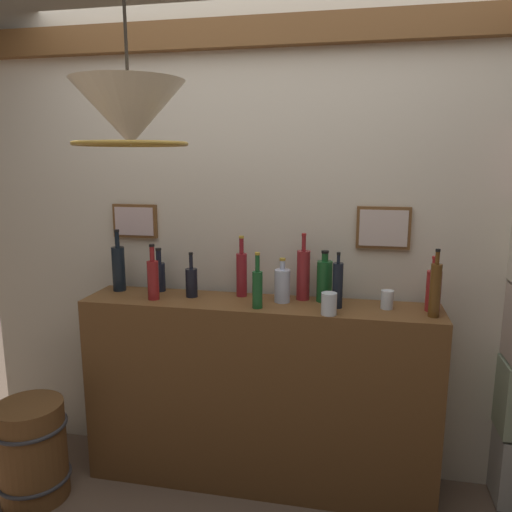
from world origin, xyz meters
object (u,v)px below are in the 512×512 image
at_px(liquor_bottle_mezcal, 338,285).
at_px(glass_tumbler_rocks, 387,300).
at_px(liquor_bottle_rum, 324,280).
at_px(liquor_bottle_rye, 282,285).
at_px(glass_tumbler_highball, 329,304).
at_px(liquor_bottle_vodka, 119,267).
at_px(pendant_lamp, 129,115).
at_px(liquor_bottle_whiskey, 303,274).
at_px(liquor_bottle_port, 242,273).
at_px(wooden_barrel, 32,451).
at_px(liquor_bottle_tequila, 257,287).
at_px(liquor_bottle_scotch, 192,282).
at_px(liquor_bottle_brandy, 433,289).
at_px(liquor_bottle_bourbon, 153,278).
at_px(liquor_bottle_gin, 435,289).
at_px(liquor_bottle_amaro, 159,275).

xyz_separation_m(liquor_bottle_mezcal, glass_tumbler_rocks, (0.24, 0.03, -0.07)).
bearing_deg(liquor_bottle_rum, liquor_bottle_rye, -165.47).
bearing_deg(glass_tumbler_highball, liquor_bottle_rye, 146.49).
relative_size(liquor_bottle_vodka, pendant_lamp, 0.54).
relative_size(liquor_bottle_whiskey, liquor_bottle_mezcal, 1.25).
xyz_separation_m(liquor_bottle_rye, glass_tumbler_rocks, (0.52, -0.01, -0.04)).
bearing_deg(liquor_bottle_port, glass_tumbler_highball, -25.63).
bearing_deg(pendant_lamp, wooden_barrel, 158.94).
height_order(liquor_bottle_tequila, liquor_bottle_scotch, liquor_bottle_tequila).
bearing_deg(liquor_bottle_mezcal, glass_tumbler_highball, -105.60).
height_order(liquor_bottle_scotch, liquor_bottle_rye, liquor_bottle_scotch).
distance_m(liquor_bottle_tequila, glass_tumbler_highball, 0.35).
bearing_deg(liquor_bottle_whiskey, liquor_bottle_rye, -145.99).
bearing_deg(liquor_bottle_vodka, liquor_bottle_port, 2.17).
xyz_separation_m(liquor_bottle_brandy, wooden_barrel, (-1.95, -0.39, -0.85)).
xyz_separation_m(liquor_bottle_bourbon, glass_tumbler_rocks, (1.17, 0.08, -0.07)).
height_order(liquor_bottle_whiskey, liquor_bottle_mezcal, liquor_bottle_whiskey).
xyz_separation_m(liquor_bottle_vodka, liquor_bottle_mezcal, (1.19, -0.08, -0.01)).
bearing_deg(wooden_barrel, glass_tumbler_rocks, 12.59).
bearing_deg(wooden_barrel, liquor_bottle_rum, 17.58).
distance_m(liquor_bottle_bourbon, liquor_bottle_whiskey, 0.77).
relative_size(glass_tumbler_rocks, wooden_barrel, 0.18).
bearing_deg(liquor_bottle_gin, liquor_bottle_amaro, 173.14).
height_order(liquor_bottle_bourbon, liquor_bottle_scotch, liquor_bottle_bourbon).
bearing_deg(liquor_bottle_vodka, liquor_bottle_bourbon, -26.31).
height_order(liquor_bottle_rum, liquor_bottle_vodka, liquor_bottle_vodka).
relative_size(liquor_bottle_amaro, glass_tumbler_highball, 2.28).
xyz_separation_m(liquor_bottle_rye, glass_tumbler_highball, (0.24, -0.16, -0.04)).
bearing_deg(liquor_bottle_brandy, glass_tumbler_rocks, -178.09).
xyz_separation_m(liquor_bottle_brandy, pendant_lamp, (-1.18, -0.69, 0.76)).
height_order(liquor_bottle_bourbon, liquor_bottle_rye, liquor_bottle_bourbon).
xyz_separation_m(liquor_bottle_gin, liquor_bottle_amaro, (-1.41, 0.17, -0.04)).
bearing_deg(glass_tumbler_highball, liquor_bottle_whiskey, 122.74).
height_order(liquor_bottle_rum, glass_tumbler_highball, liquor_bottle_rum).
distance_m(liquor_bottle_port, liquor_bottle_mezcal, 0.52).
xyz_separation_m(liquor_bottle_rum, liquor_bottle_brandy, (0.52, -0.06, -0.01)).
relative_size(liquor_bottle_brandy, liquor_bottle_vodka, 0.78).
bearing_deg(liquor_bottle_whiskey, glass_tumbler_highball, -57.26).
bearing_deg(liquor_bottle_amaro, liquor_bottle_bourbon, -78.25).
distance_m(liquor_bottle_brandy, liquor_bottle_bourbon, 1.39).
distance_m(liquor_bottle_whiskey, wooden_barrel, 1.65).
bearing_deg(liquor_bottle_bourbon, liquor_bottle_rye, 7.62).
xyz_separation_m(liquor_bottle_whiskey, liquor_bottle_tequila, (-0.20, -0.19, -0.03)).
relative_size(liquor_bottle_rye, glass_tumbler_highball, 2.16).
distance_m(liquor_bottle_bourbon, liquor_bottle_tequila, 0.56).
bearing_deg(liquor_bottle_gin, liquor_bottle_rye, 172.41).
distance_m(liquor_bottle_brandy, pendant_lamp, 1.57).
distance_m(liquor_bottle_gin, glass_tumbler_rocks, 0.24).
distance_m(liquor_bottle_rum, liquor_bottle_amaro, 0.90).
bearing_deg(liquor_bottle_mezcal, liquor_bottle_brandy, 5.15).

